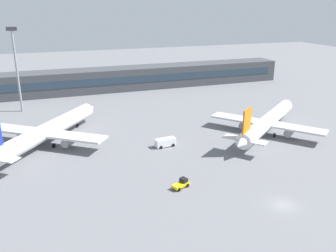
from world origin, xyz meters
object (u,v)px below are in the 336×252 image
object	(u,v)px
airplane_mid	(49,130)
baggage_tug_yellow	(181,184)
floodlight_tower_west	(16,64)
service_van_white	(165,142)
airplane_near	(268,121)

from	to	relation	value
airplane_mid	baggage_tug_yellow	bearing A→B (deg)	-55.80
airplane_mid	floodlight_tower_west	xyz separation A→B (m)	(-7.05, 33.91, 12.14)
service_van_white	floodlight_tower_west	size ratio (longest dim) A/B	0.20
airplane_near	floodlight_tower_west	size ratio (longest dim) A/B	1.37
airplane_near	service_van_white	size ratio (longest dim) A/B	6.91
service_van_white	baggage_tug_yellow	bearing A→B (deg)	-101.58
airplane_near	service_van_white	distance (m)	30.07
baggage_tug_yellow	service_van_white	world-z (taller)	service_van_white
baggage_tug_yellow	service_van_white	xyz separation A→B (m)	(4.35, 21.25, 0.31)
airplane_near	baggage_tug_yellow	size ratio (longest dim) A/B	9.58
airplane_mid	service_van_white	world-z (taller)	airplane_mid
airplane_near	floodlight_tower_west	xyz separation A→B (m)	(-64.14, 46.29, 12.28)
baggage_tug_yellow	airplane_near	bearing A→B (deg)	31.58
baggage_tug_yellow	floodlight_tower_west	world-z (taller)	floodlight_tower_west
airplane_mid	service_van_white	size ratio (longest dim) A/B	7.18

